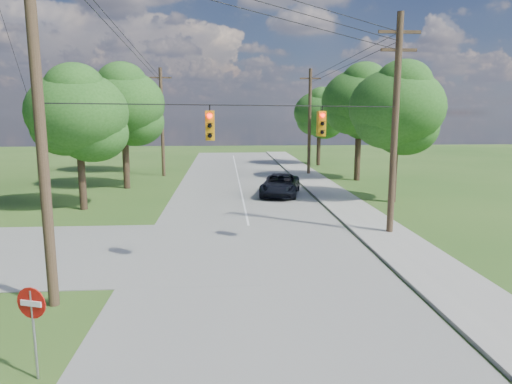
{
  "coord_description": "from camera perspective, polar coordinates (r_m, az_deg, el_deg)",
  "views": [
    {
      "loc": [
        0.76,
        -13.44,
        5.92
      ],
      "look_at": [
        2.04,
        5.0,
        2.71
      ],
      "focal_mm": 32.0,
      "sensor_mm": 36.0,
      "label": 1
    }
  ],
  "objects": [
    {
      "name": "ground",
      "position": [
        14.71,
        -6.81,
        -13.96
      ],
      "size": [
        140.0,
        140.0,
        0.0
      ],
      "primitive_type": "plane",
      "color": "#2B501A",
      "rests_on": "ground"
    },
    {
      "name": "main_road",
      "position": [
        19.4,
        -0.13,
        -7.86
      ],
      "size": [
        10.0,
        100.0,
        0.03
      ],
      "primitive_type": "cube",
      "color": "gray",
      "rests_on": "ground"
    },
    {
      "name": "sidewalk_east",
      "position": [
        20.91,
        18.65,
        -6.94
      ],
      "size": [
        2.6,
        100.0,
        0.12
      ],
      "primitive_type": "cube",
      "color": "#9D9A93",
      "rests_on": "ground"
    },
    {
      "name": "pole_sw",
      "position": [
        14.84,
        -25.58,
        10.1
      ],
      "size": [
        2.0,
        0.32,
        12.0
      ],
      "color": "brown",
      "rests_on": "ground"
    },
    {
      "name": "pole_ne",
      "position": [
        22.93,
        16.99,
        8.31
      ],
      "size": [
        2.0,
        0.32,
        10.5
      ],
      "color": "brown",
      "rests_on": "ground"
    },
    {
      "name": "pole_north_e",
      "position": [
        44.2,
        6.71,
        8.78
      ],
      "size": [
        2.0,
        0.32,
        10.0
      ],
      "color": "brown",
      "rests_on": "ground"
    },
    {
      "name": "pole_north_w",
      "position": [
        43.83,
        -11.67,
        8.64
      ],
      "size": [
        2.0,
        0.32,
        10.0
      ],
      "color": "brown",
      "rests_on": "ground"
    },
    {
      "name": "power_lines",
      "position": [
        25.2,
        -2.37,
        17.23
      ],
      "size": [
        13.93,
        29.62,
        4.93
      ],
      "color": "black",
      "rests_on": "ground"
    },
    {
      "name": "traffic_signals",
      "position": [
        17.96,
        1.77,
        8.51
      ],
      "size": [
        4.91,
        3.27,
        1.05
      ],
      "color": "orange",
      "rests_on": "ground"
    },
    {
      "name": "tree_w_near",
      "position": [
        29.76,
        -21.39,
        9.21
      ],
      "size": [
        6.0,
        6.0,
        8.4
      ],
      "color": "#463023",
      "rests_on": "ground"
    },
    {
      "name": "tree_w_mid",
      "position": [
        37.26,
        -16.28,
        10.5
      ],
      "size": [
        6.4,
        6.4,
        9.22
      ],
      "color": "#463023",
      "rests_on": "ground"
    },
    {
      "name": "tree_w_far",
      "position": [
        47.45,
        -16.1,
        9.89
      ],
      "size": [
        6.0,
        6.0,
        8.73
      ],
      "color": "#463023",
      "rests_on": "ground"
    },
    {
      "name": "tree_e_near",
      "position": [
        31.51,
        17.19,
        10.04
      ],
      "size": [
        6.2,
        6.2,
        8.81
      ],
      "color": "#463023",
      "rests_on": "ground"
    },
    {
      "name": "tree_e_mid",
      "position": [
        41.16,
        12.83,
        11.0
      ],
      "size": [
        6.6,
        6.6,
        9.64
      ],
      "color": "#463023",
      "rests_on": "ground"
    },
    {
      "name": "tree_e_far",
      "position": [
        52.55,
        7.93,
        9.78
      ],
      "size": [
        5.8,
        5.8,
        8.32
      ],
      "color": "#463023",
      "rests_on": "ground"
    },
    {
      "name": "car_main_north",
      "position": [
        32.97,
        3.05,
        0.91
      ],
      "size": [
        3.68,
        5.91,
        1.53
      ],
      "primitive_type": "imported",
      "rotation": [
        0.0,
        0.0,
        -0.22
      ],
      "color": "black",
      "rests_on": "main_road"
    },
    {
      "name": "do_not_enter_sign",
      "position": [
        11.47,
        -26.19,
        -13.33
      ],
      "size": [
        0.7,
        0.26,
        2.18
      ],
      "rotation": [
        0.0,
        0.0,
        -0.32
      ],
      "color": "gray",
      "rests_on": "ground"
    }
  ]
}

